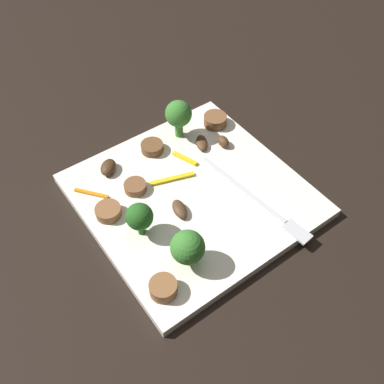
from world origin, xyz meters
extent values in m
plane|color=black|center=(0.00, 0.00, 0.00)|extent=(1.40, 1.40, 0.00)
cube|color=white|center=(0.00, 0.00, 0.01)|extent=(0.27, 0.27, 0.01)
cube|color=silver|center=(0.04, 0.05, 0.01)|extent=(0.14, 0.02, 0.00)
cube|color=silver|center=(0.12, 0.06, 0.01)|extent=(0.04, 0.02, 0.00)
cylinder|color=#296420|center=(0.02, -0.09, 0.02)|extent=(0.01, 0.01, 0.02)
sphere|color=#235B1E|center=(0.02, -0.09, 0.04)|extent=(0.03, 0.03, 0.03)
cylinder|color=#408630|center=(0.08, -0.06, 0.02)|extent=(0.01, 0.01, 0.02)
sphere|color=#387A2D|center=(0.08, -0.06, 0.04)|extent=(0.04, 0.04, 0.04)
cylinder|color=#408630|center=(-0.10, 0.05, 0.03)|extent=(0.01, 0.01, 0.03)
sphere|color=#387A2D|center=(-0.10, 0.05, 0.05)|extent=(0.04, 0.04, 0.04)
cylinder|color=brown|center=(0.10, -0.11, 0.02)|extent=(0.04, 0.04, 0.02)
cylinder|color=brown|center=(-0.05, -0.06, 0.02)|extent=(0.04, 0.04, 0.01)
cylinder|color=brown|center=(-0.09, 0.00, 0.02)|extent=(0.03, 0.03, 0.01)
cylinder|color=brown|center=(-0.09, 0.11, 0.02)|extent=(0.05, 0.05, 0.02)
cylinder|color=brown|center=(-0.03, -0.10, 0.02)|extent=(0.04, 0.04, 0.01)
ellipsoid|color=#422B19|center=(-0.10, -0.07, 0.02)|extent=(0.03, 0.03, 0.01)
ellipsoid|color=#4C331E|center=(0.02, -0.03, 0.02)|extent=(0.03, 0.02, 0.01)
ellipsoid|color=#4C331E|center=(-0.06, 0.06, 0.02)|extent=(0.04, 0.03, 0.01)
ellipsoid|color=#4C331E|center=(-0.04, 0.09, 0.02)|extent=(0.02, 0.02, 0.01)
cube|color=orange|center=(-0.07, -0.11, 0.01)|extent=(0.04, 0.03, 0.00)
cube|color=yellow|center=(-0.03, -0.01, 0.01)|extent=(0.02, 0.06, 0.00)
cube|color=yellow|center=(-0.05, 0.03, 0.01)|extent=(0.04, 0.02, 0.00)
camera|label=1|loc=(0.29, -0.21, 0.43)|focal=39.90mm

